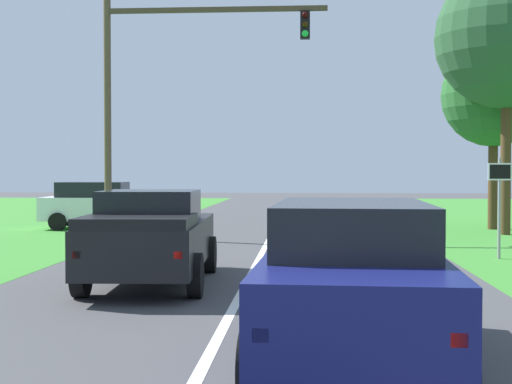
# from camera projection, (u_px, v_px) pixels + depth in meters

# --- Properties ---
(ground_plane) EXTENTS (120.00, 120.00, 0.00)m
(ground_plane) POSITION_uv_depth(u_px,v_px,m) (247.00, 282.00, 14.76)
(ground_plane) COLOR #424244
(red_suv_near) EXTENTS (2.37, 5.03, 1.88)m
(red_suv_near) POSITION_uv_depth(u_px,v_px,m) (352.00, 279.00, 8.45)
(red_suv_near) COLOR navy
(red_suv_near) RESTS_ON ground_plane
(pickup_truck_lead) EXTENTS (2.47, 5.32, 1.87)m
(pickup_truck_lead) POSITION_uv_depth(u_px,v_px,m) (151.00, 236.00, 14.33)
(pickup_truck_lead) COLOR black
(pickup_truck_lead) RESTS_ON ground_plane
(traffic_light) EXTENTS (7.49, 0.40, 8.20)m
(traffic_light) POSITION_uv_depth(u_px,v_px,m) (162.00, 77.00, 24.27)
(traffic_light) COLOR brown
(traffic_light) RESTS_ON ground_plane
(keep_moving_sign) EXTENTS (0.60, 0.09, 2.58)m
(keep_moving_sign) POSITION_uv_depth(u_px,v_px,m) (500.00, 195.00, 18.50)
(keep_moving_sign) COLOR gray
(keep_moving_sign) RESTS_ON ground_plane
(oak_tree_right) EXTENTS (5.01, 5.01, 9.44)m
(oak_tree_right) POSITION_uv_depth(u_px,v_px,m) (507.00, 38.00, 25.41)
(oak_tree_right) COLOR #4C351E
(oak_tree_right) RESTS_ON ground_plane
(crossing_suv_far) EXTENTS (4.29, 2.19, 1.82)m
(crossing_suv_far) POSITION_uv_depth(u_px,v_px,m) (97.00, 204.00, 28.19)
(crossing_suv_far) COLOR silver
(crossing_suv_far) RESTS_ON ground_plane
(extra_tree_1) EXTENTS (3.97, 3.97, 7.15)m
(extra_tree_1) POSITION_uv_depth(u_px,v_px,m) (494.00, 96.00, 27.85)
(extra_tree_1) COLOR #4C351E
(extra_tree_1) RESTS_ON ground_plane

